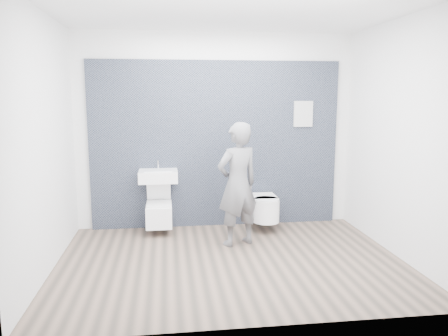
{
  "coord_description": "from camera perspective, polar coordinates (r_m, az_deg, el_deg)",
  "views": [
    {
      "loc": [
        -0.71,
        -4.8,
        1.9
      ],
      "look_at": [
        0.0,
        0.6,
        1.0
      ],
      "focal_mm": 35.0,
      "sensor_mm": 36.0,
      "label": 1
    }
  ],
  "objects": [
    {
      "name": "washbasin",
      "position": [
        6.14,
        -8.59,
        -1.0
      ],
      "size": [
        0.53,
        0.4,
        0.4
      ],
      "color": "white",
      "rests_on": "ground"
    },
    {
      "name": "toilet_rounded",
      "position": [
        6.28,
        5.31,
        -5.24
      ],
      "size": [
        0.37,
        0.62,
        0.34
      ],
      "color": "white",
      "rests_on": "ground"
    },
    {
      "name": "visitor",
      "position": [
        5.54,
        1.8,
        -2.16
      ],
      "size": [
        0.68,
        0.57,
        1.58
      ],
      "primitive_type": "imported",
      "rotation": [
        0.0,
        0.0,
        3.54
      ],
      "color": "slate",
      "rests_on": "ground"
    },
    {
      "name": "tile_wall",
      "position": [
        6.59,
        -1.0,
        -7.38
      ],
      "size": [
        3.6,
        0.06,
        2.4
      ],
      "primitive_type": "cube",
      "color": "black",
      "rests_on": "ground"
    },
    {
      "name": "toilet_square",
      "position": [
        6.2,
        -8.48,
        -5.81
      ],
      "size": [
        0.35,
        0.51,
        0.66
      ],
      "color": "white",
      "rests_on": "ground"
    },
    {
      "name": "room_shell",
      "position": [
        4.85,
        0.93,
        7.49
      ],
      "size": [
        4.0,
        4.0,
        4.0
      ],
      "color": "silver",
      "rests_on": "ground"
    },
    {
      "name": "ground",
      "position": [
        5.21,
        0.88,
        -12.01
      ],
      "size": [
        4.0,
        4.0,
        0.0
      ],
      "primitive_type": "plane",
      "color": "brown",
      "rests_on": "ground"
    },
    {
      "name": "info_placard",
      "position": [
        6.8,
        9.9,
        -6.97
      ],
      "size": [
        0.28,
        0.03,
        0.37
      ],
      "primitive_type": "cube",
      "color": "white",
      "rests_on": "ground"
    }
  ]
}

